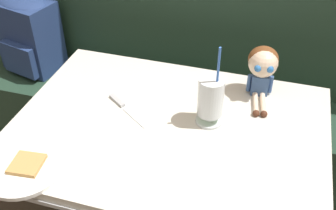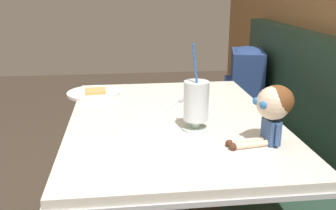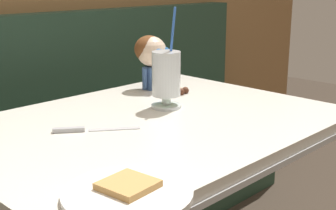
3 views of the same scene
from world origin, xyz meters
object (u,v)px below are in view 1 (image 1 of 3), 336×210
(seated_doll, at_px, (263,65))
(backpack, at_px, (28,33))
(milkshake_glass, at_px, (211,99))
(butter_knife, at_px, (122,105))
(toast_plate, at_px, (24,168))

(seated_doll, bearing_deg, backpack, 165.61)
(seated_doll, bearing_deg, milkshake_glass, -123.81)
(milkshake_glass, height_order, backpack, milkshake_glass)
(butter_knife, height_order, seated_doll, seated_doll)
(butter_knife, xyz_separation_m, seated_doll, (0.48, 0.23, 0.12))
(toast_plate, relative_size, butter_knife, 1.24)
(toast_plate, relative_size, backpack, 0.62)
(milkshake_glass, bearing_deg, seated_doll, 56.19)
(butter_knife, xyz_separation_m, backpack, (-0.75, 0.54, -0.09))
(backpack, bearing_deg, milkshake_glass, -26.40)
(milkshake_glass, xyz_separation_m, backpack, (-1.08, 0.54, -0.18))
(toast_plate, bearing_deg, milkshake_glass, 38.03)
(milkshake_glass, xyz_separation_m, butter_knife, (-0.33, -0.00, -0.10))
(butter_knife, relative_size, seated_doll, 0.90)
(butter_knife, distance_m, seated_doll, 0.54)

